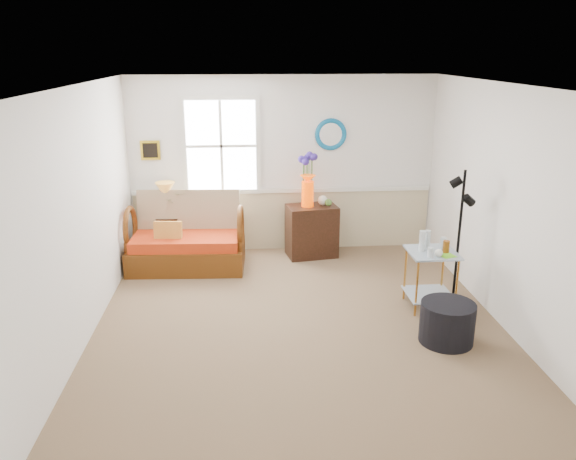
{
  "coord_description": "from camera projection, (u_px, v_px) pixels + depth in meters",
  "views": [
    {
      "loc": [
        -0.55,
        -5.69,
        2.94
      ],
      "look_at": [
        -0.09,
        0.36,
        0.98
      ],
      "focal_mm": 35.0,
      "sensor_mm": 36.0,
      "label": 1
    }
  ],
  "objects": [
    {
      "name": "wainscot",
      "position": [
        283.0,
        220.0,
        8.56
      ],
      "size": [
        4.46,
        0.02,
        0.9
      ],
      "primitive_type": "cube",
      "color": "#C9B990",
      "rests_on": "walls"
    },
    {
      "name": "mirror",
      "position": [
        331.0,
        134.0,
        8.21
      ],
      "size": [
        0.47,
        0.07,
        0.47
      ],
      "primitive_type": "torus",
      "rotation": [
        1.57,
        0.0,
        0.0
      ],
      "color": "#1490BB",
      "rests_on": "walls"
    },
    {
      "name": "side_table",
      "position": [
        430.0,
        279.0,
        6.61
      ],
      "size": [
        0.55,
        0.55,
        0.7
      ],
      "primitive_type": null,
      "rotation": [
        0.0,
        0.0,
        0.01
      ],
      "color": "#C0802C",
      "rests_on": "floor"
    },
    {
      "name": "loveseat",
      "position": [
        186.0,
        232.0,
        7.79
      ],
      "size": [
        1.62,
        0.97,
        1.03
      ],
      "primitive_type": null,
      "rotation": [
        0.0,
        0.0,
        -0.05
      ],
      "color": "brown",
      "rests_on": "floor"
    },
    {
      "name": "ceiling",
      "position": [
        300.0,
        85.0,
        5.55
      ],
      "size": [
        4.5,
        5.0,
        0.01
      ],
      "primitive_type": "cube",
      "color": "white",
      "rests_on": "walls"
    },
    {
      "name": "window",
      "position": [
        221.0,
        146.0,
        8.13
      ],
      "size": [
        1.14,
        0.06,
        1.44
      ],
      "primitive_type": null,
      "color": "white",
      "rests_on": "walls"
    },
    {
      "name": "floor",
      "position": [
        298.0,
        322.0,
        6.34
      ],
      "size": [
        4.5,
        5.0,
        0.01
      ],
      "primitive_type": "cube",
      "color": "#7B634B",
      "rests_on": "ground"
    },
    {
      "name": "walls",
      "position": [
        299.0,
        211.0,
        5.95
      ],
      "size": [
        4.51,
        5.01,
        2.6
      ],
      "color": "white",
      "rests_on": "floor"
    },
    {
      "name": "throw_pillow",
      "position": [
        168.0,
        235.0,
        7.64
      ],
      "size": [
        0.38,
        0.12,
        0.37
      ],
      "primitive_type": null,
      "rotation": [
        0.0,
        0.0,
        -0.07
      ],
      "color": "orange",
      "rests_on": "loveseat"
    },
    {
      "name": "chair_rail",
      "position": [
        283.0,
        190.0,
        8.41
      ],
      "size": [
        4.46,
        0.04,
        0.06
      ],
      "primitive_type": "cube",
      "color": "white",
      "rests_on": "walls"
    },
    {
      "name": "potted_plant",
      "position": [
        177.0,
        206.0,
        8.12
      ],
      "size": [
        0.39,
        0.42,
        0.28
      ],
      "primitive_type": "imported",
      "rotation": [
        0.0,
        0.0,
        0.2
      ],
      "color": "#4C772D",
      "rests_on": "lamp_stand"
    },
    {
      "name": "tabletop_items",
      "position": [
        436.0,
        242.0,
        6.45
      ],
      "size": [
        0.52,
        0.52,
        0.25
      ],
      "primitive_type": null,
      "rotation": [
        0.0,
        0.0,
        0.31
      ],
      "color": "silver",
      "rests_on": "side_table"
    },
    {
      "name": "lamp_stand",
      "position": [
        169.0,
        237.0,
        8.23
      ],
      "size": [
        0.43,
        0.43,
        0.63
      ],
      "primitive_type": null,
      "rotation": [
        0.0,
        0.0,
        0.23
      ],
      "color": "#361A11",
      "rests_on": "floor"
    },
    {
      "name": "table_lamp",
      "position": [
        166.0,
        200.0,
        8.04
      ],
      "size": [
        0.31,
        0.31,
        0.5
      ],
      "primitive_type": null,
      "rotation": [
        0.0,
        0.0,
        0.12
      ],
      "color": "gold",
      "rests_on": "lamp_stand"
    },
    {
      "name": "floor_lamp",
      "position": [
        459.0,
        238.0,
        6.61
      ],
      "size": [
        0.3,
        0.3,
        1.63
      ],
      "primitive_type": null,
      "rotation": [
        0.0,
        0.0,
        -0.31
      ],
      "color": "black",
      "rests_on": "floor"
    },
    {
      "name": "flower_vase",
      "position": [
        308.0,
        180.0,
        8.02
      ],
      "size": [
        0.25,
        0.25,
        0.77
      ],
      "primitive_type": null,
      "rotation": [
        0.0,
        0.0,
        0.09
      ],
      "color": "#F24100",
      "rests_on": "cabinet"
    },
    {
      "name": "picture",
      "position": [
        150.0,
        150.0,
        8.08
      ],
      "size": [
        0.28,
        0.03,
        0.28
      ],
      "primitive_type": "cube",
      "color": "#B7951C",
      "rests_on": "walls"
    },
    {
      "name": "cabinet",
      "position": [
        312.0,
        231.0,
        8.27
      ],
      "size": [
        0.78,
        0.57,
        0.76
      ],
      "primitive_type": null,
      "rotation": [
        0.0,
        0.0,
        0.16
      ],
      "color": "#361A11",
      "rests_on": "floor"
    },
    {
      "name": "ottoman",
      "position": [
        447.0,
        323.0,
        5.85
      ],
      "size": [
        0.58,
        0.58,
        0.44
      ],
      "primitive_type": "cylinder",
      "rotation": [
        0.0,
        0.0,
        0.02
      ],
      "color": "black",
      "rests_on": "floor"
    }
  ]
}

